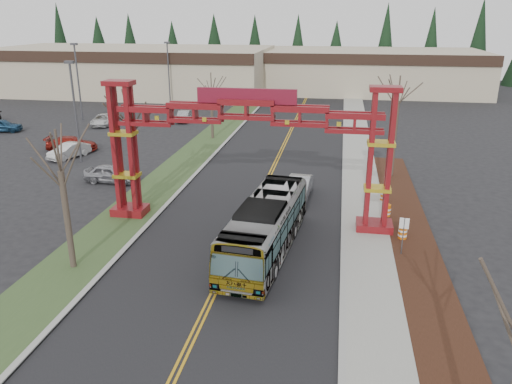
% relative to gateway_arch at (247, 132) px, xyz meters
% --- Properties ---
extents(road, '(12.00, 110.00, 0.02)m').
position_rel_gateway_arch_xyz_m(road, '(-0.00, 7.00, -5.97)').
color(road, black).
rests_on(road, ground).
extents(lane_line_left, '(0.12, 100.00, 0.01)m').
position_rel_gateway_arch_xyz_m(lane_line_left, '(-0.12, 7.00, -5.96)').
color(lane_line_left, '#C18B16').
rests_on(lane_line_left, road).
extents(lane_line_right, '(0.12, 100.00, 0.01)m').
position_rel_gateway_arch_xyz_m(lane_line_right, '(0.12, 7.00, -5.96)').
color(lane_line_right, '#C18B16').
rests_on(lane_line_right, road).
extents(curb_right, '(0.30, 110.00, 0.15)m').
position_rel_gateway_arch_xyz_m(curb_right, '(6.15, 7.00, -5.91)').
color(curb_right, '#9A9B96').
rests_on(curb_right, ground).
extents(sidewalk_right, '(2.60, 110.00, 0.14)m').
position_rel_gateway_arch_xyz_m(sidewalk_right, '(7.60, 7.00, -5.91)').
color(sidewalk_right, gray).
rests_on(sidewalk_right, ground).
extents(landscape_strip, '(2.60, 50.00, 0.12)m').
position_rel_gateway_arch_xyz_m(landscape_strip, '(10.20, -8.00, -5.92)').
color(landscape_strip, black).
rests_on(landscape_strip, ground).
extents(grass_median, '(4.00, 110.00, 0.08)m').
position_rel_gateway_arch_xyz_m(grass_median, '(-8.00, 7.00, -5.94)').
color(grass_median, '#354D26').
rests_on(grass_median, ground).
extents(curb_left, '(0.30, 110.00, 0.15)m').
position_rel_gateway_arch_xyz_m(curb_left, '(-6.15, 7.00, -5.91)').
color(curb_left, '#9A9B96').
rests_on(curb_left, ground).
extents(gateway_arch, '(18.20, 1.60, 8.90)m').
position_rel_gateway_arch_xyz_m(gateway_arch, '(0.00, 0.00, 0.00)').
color(gateway_arch, '#630D10').
rests_on(gateway_arch, ground).
extents(retail_building_west, '(46.00, 22.30, 7.50)m').
position_rel_gateway_arch_xyz_m(retail_building_west, '(-30.00, 53.96, -2.22)').
color(retail_building_west, '#BCAC90').
rests_on(retail_building_west, ground).
extents(retail_building_east, '(38.00, 20.30, 7.00)m').
position_rel_gateway_arch_xyz_m(retail_building_east, '(10.00, 61.95, -2.47)').
color(retail_building_east, '#BCAC90').
rests_on(retail_building_east, ground).
extents(conifer_treeline, '(116.10, 5.60, 13.00)m').
position_rel_gateway_arch_xyz_m(conifer_treeline, '(0.25, 74.00, 0.50)').
color(conifer_treeline, black).
rests_on(conifer_treeline, ground).
extents(transit_bus, '(3.72, 11.44, 3.13)m').
position_rel_gateway_arch_xyz_m(transit_bus, '(1.80, -4.00, -4.42)').
color(transit_bus, '#93969A').
rests_on(transit_bus, ground).
extents(silver_sedan, '(1.86, 4.64, 1.50)m').
position_rel_gateway_arch_xyz_m(silver_sedan, '(2.85, 5.36, -5.23)').
color(silver_sedan, '#A5A8AD').
rests_on(silver_sedan, ground).
extents(parked_car_near_a, '(4.33, 1.88, 1.45)m').
position_rel_gateway_arch_xyz_m(parked_car_near_a, '(-12.26, 6.28, -5.26)').
color(parked_car_near_a, '#999AA0').
rests_on(parked_car_near_a, ground).
extents(parked_car_near_b, '(2.87, 4.42, 1.38)m').
position_rel_gateway_arch_xyz_m(parked_car_near_b, '(-19.35, 12.47, -5.29)').
color(parked_car_near_b, silver).
rests_on(parked_car_near_b, ground).
extents(parked_car_mid_a, '(5.15, 2.85, 1.41)m').
position_rel_gateway_arch_xyz_m(parked_car_mid_a, '(-20.43, 14.96, -5.28)').
color(parked_car_mid_a, maroon).
rests_on(parked_car_mid_a, ground).
extents(parked_car_mid_b, '(4.73, 2.85, 1.51)m').
position_rel_gateway_arch_xyz_m(parked_car_mid_b, '(-32.68, 21.43, -5.23)').
color(parked_car_mid_b, navy).
rests_on(parked_car_mid_b, ground).
extents(parked_car_far_a, '(1.89, 4.14, 1.31)m').
position_rel_gateway_arch_xyz_m(parked_car_far_a, '(-13.87, 30.66, -5.33)').
color(parked_car_far_a, '#989BA0').
rests_on(parked_car_far_a, ground).
extents(parked_car_far_b, '(3.19, 5.12, 1.32)m').
position_rel_gateway_arch_xyz_m(parked_car_far_b, '(-22.92, 26.84, -5.32)').
color(parked_car_far_b, silver).
rests_on(parked_car_far_b, ground).
extents(bare_tree_median_near, '(3.22, 3.22, 7.48)m').
position_rel_gateway_arch_xyz_m(bare_tree_median_near, '(-8.00, -7.55, -0.66)').
color(bare_tree_median_near, '#382D26').
rests_on(bare_tree_median_near, ground).
extents(bare_tree_median_mid, '(3.22, 3.22, 8.17)m').
position_rel_gateway_arch_xyz_m(bare_tree_median_mid, '(-8.00, 1.32, 0.02)').
color(bare_tree_median_mid, '#382D26').
rests_on(bare_tree_median_mid, ground).
extents(bare_tree_median_far, '(2.92, 2.92, 7.04)m').
position_rel_gateway_arch_xyz_m(bare_tree_median_far, '(-8.00, 22.31, -0.90)').
color(bare_tree_median_far, '#382D26').
rests_on(bare_tree_median_far, ground).
extents(bare_tree_right_far, '(3.08, 3.08, 8.24)m').
position_rel_gateway_arch_xyz_m(bare_tree_right_far, '(10.00, 11.59, 0.18)').
color(bare_tree_right_far, '#382D26').
rests_on(bare_tree_right_far, ground).
extents(light_pole_near, '(0.78, 0.39, 9.00)m').
position_rel_gateway_arch_xyz_m(light_pole_near, '(-17.58, 11.36, -0.78)').
color(light_pole_near, '#3F3F44').
rests_on(light_pole_near, ground).
extents(light_pole_mid, '(0.82, 0.41, 9.47)m').
position_rel_gateway_arch_xyz_m(light_pole_mid, '(-27.05, 29.60, -0.51)').
color(light_pole_mid, '#3F3F44').
rests_on(light_pole_mid, ground).
extents(light_pole_far, '(0.79, 0.39, 9.09)m').
position_rel_gateway_arch_xyz_m(light_pole_far, '(-19.56, 42.13, -0.72)').
color(light_pole_far, '#3F3F44').
rests_on(light_pole_far, ground).
extents(street_sign, '(0.52, 0.10, 2.28)m').
position_rel_gateway_arch_xyz_m(street_sign, '(9.32, -3.24, -4.35)').
color(street_sign, '#3F3F44').
rests_on(street_sign, ground).
extents(barrel_south, '(0.52, 0.52, 0.97)m').
position_rel_gateway_arch_xyz_m(barrel_south, '(9.60, -1.09, -5.50)').
color(barrel_south, '#D25F0B').
rests_on(barrel_south, ground).
extents(barrel_mid, '(0.49, 0.49, 0.91)m').
position_rel_gateway_arch_xyz_m(barrel_mid, '(8.95, 2.37, -5.53)').
color(barrel_mid, '#D25F0B').
rests_on(barrel_mid, ground).
extents(barrel_north, '(0.54, 0.54, 1.00)m').
position_rel_gateway_arch_xyz_m(barrel_north, '(8.98, 5.37, -5.48)').
color(barrel_north, '#D25F0B').
rests_on(barrel_north, ground).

